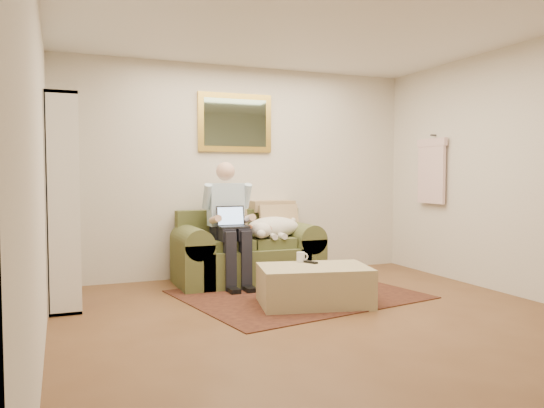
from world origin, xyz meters
TOP-DOWN VIEW (x-y plane):
  - room_shell at (0.00, 0.35)m, footprint 4.51×5.00m
  - rug at (0.17, 1.19)m, footprint 2.59×2.22m
  - sofa at (-0.10, 2.04)m, footprint 1.67×0.85m
  - seated_man at (-0.35, 1.89)m, footprint 0.55×0.79m
  - laptop at (-0.35, 1.83)m, footprint 0.32×0.26m
  - sleeping_dog at (0.20, 1.96)m, footprint 0.69×0.43m
  - ottoman at (0.13, 0.73)m, footprint 1.16×0.87m
  - coffee_mug at (0.12, 1.01)m, footprint 0.08×0.08m
  - tv_remote at (0.18, 0.91)m, footprint 0.10×0.16m
  - bookshelf at (-2.10, 1.60)m, footprint 0.28×0.80m
  - wall_mirror at (-0.10, 2.47)m, footprint 0.94×0.04m
  - hanging_shirt at (2.19, 1.60)m, footprint 0.06×0.52m

SIDE VIEW (x-z plane):
  - rug at x=0.17m, z-range 0.00..0.01m
  - ottoman at x=0.13m, z-range 0.00..0.38m
  - sofa at x=-0.10m, z-range -0.21..0.79m
  - tv_remote at x=0.18m, z-range 0.38..0.40m
  - coffee_mug at x=0.12m, z-range 0.38..0.48m
  - sleeping_dog at x=0.20m, z-range 0.51..0.77m
  - seated_man at x=-0.35m, z-range 0.00..1.41m
  - laptop at x=-0.35m, z-range 0.62..0.85m
  - bookshelf at x=-2.10m, z-range 0.00..2.00m
  - room_shell at x=0.00m, z-range 0.00..2.61m
  - hanging_shirt at x=2.19m, z-range 0.90..1.80m
  - wall_mirror at x=-0.10m, z-range 1.54..2.26m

